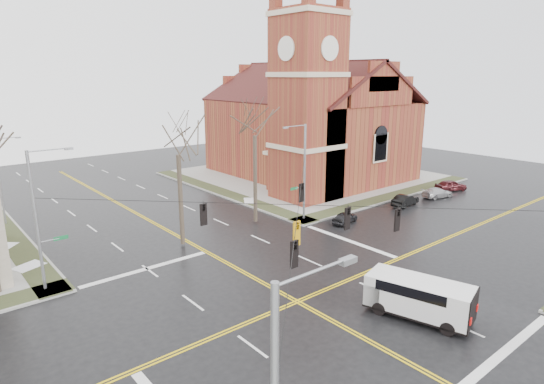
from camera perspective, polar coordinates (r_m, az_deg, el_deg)
ground at (r=28.73m, az=3.19°, el=-13.58°), size 120.00×120.00×0.00m
sidewalks at (r=28.70m, az=3.19°, el=-13.44°), size 80.00×80.00×0.17m
road_markings at (r=28.73m, az=3.19°, el=-13.57°), size 100.00×100.00×0.01m
church at (r=60.58m, az=4.56°, el=9.70°), size 24.28×27.48×27.50m
signal_pole_ne at (r=42.35m, az=3.94°, el=2.84°), size 2.75×0.22×9.00m
signal_pole_nw at (r=31.74m, az=-27.23°, el=-2.80°), size 2.75×0.22×9.00m
span_wires at (r=26.38m, az=3.38°, el=-1.62°), size 23.02×23.02×0.03m
traffic_signals at (r=26.14m, az=4.35°, el=-3.51°), size 8.21×8.26×1.30m
streetlight_north_a at (r=47.80m, az=-30.90°, el=1.54°), size 2.30×0.20×8.00m
cargo_van at (r=27.84m, az=17.46°, el=-12.18°), size 3.82×6.28×2.25m
parked_car_a at (r=43.06m, az=9.14°, el=-3.19°), size 3.39×1.97×1.08m
parked_car_b at (r=50.10m, az=16.38°, el=-0.98°), size 3.84×1.67×1.23m
parked_car_c at (r=54.58m, az=20.04°, el=-0.08°), size 4.10×2.30×1.12m
parked_car_d at (r=58.32m, az=21.54°, el=0.79°), size 4.19×2.83×1.32m
tree_nw_near at (r=35.97m, az=-11.72°, el=5.36°), size 4.00×4.00×11.00m
tree_ne at (r=40.94m, az=-2.18°, el=7.83°), size 4.00×4.00×12.08m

